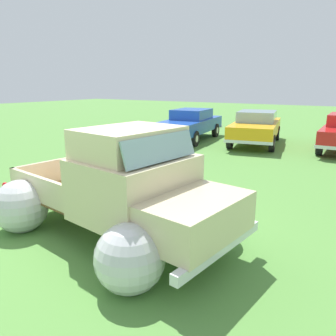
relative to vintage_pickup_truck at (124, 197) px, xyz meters
name	(u,v)px	position (x,y,z in m)	size (l,w,h in m)	color
ground_plane	(111,233)	(-0.39, 0.05, -0.76)	(80.00, 80.00, 0.00)	#548C3D
vintage_pickup_truck	(124,197)	(0.00, 0.00, 0.00)	(4.81, 3.20, 1.96)	black
show_car_0	(190,123)	(-4.14, 9.65, 0.03)	(2.37, 4.79, 1.43)	black
show_car_1	(256,126)	(-1.20, 10.25, 0.03)	(2.73, 4.94, 1.43)	black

